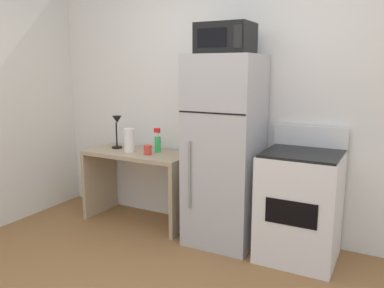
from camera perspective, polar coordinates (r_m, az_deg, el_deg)
wall_back_white at (r=3.78m, az=7.41°, el=6.51°), size 5.00×0.10×2.60m
desk at (r=4.09m, az=-7.78°, el=-4.26°), size 1.11×0.53×0.75m
desk_lamp at (r=4.19m, az=-10.97°, el=2.57°), size 0.14×0.12×0.35m
paper_towel_roll at (r=4.03m, az=-9.19°, el=0.57°), size 0.11×0.11×0.24m
coffee_mug at (r=3.88m, az=-6.53°, el=-0.87°), size 0.08×0.08×0.09m
spray_bottle at (r=3.98m, az=-5.05°, el=0.21°), size 0.06×0.06×0.25m
refrigerator at (r=3.52m, az=4.81°, el=-1.09°), size 0.61×0.61×1.71m
microwave at (r=3.43m, az=4.94°, el=15.16°), size 0.46×0.35×0.26m
oven_range at (r=3.42m, az=15.55°, el=-8.61°), size 0.63×0.61×1.10m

